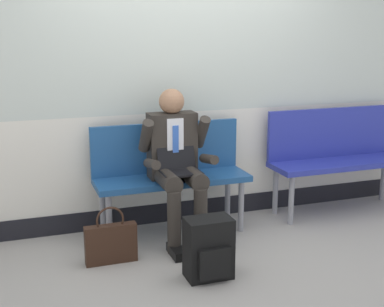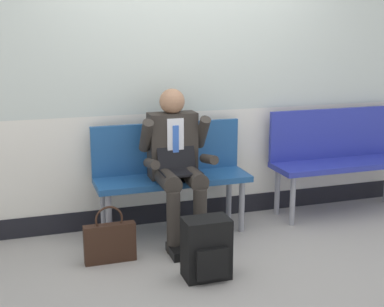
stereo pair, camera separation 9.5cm
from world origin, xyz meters
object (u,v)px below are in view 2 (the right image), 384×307
Objects in this scene: person_seated at (177,161)px; handbag at (110,242)px; bench_empty at (340,152)px; bench_with_person at (170,168)px; backpack at (207,249)px.

handbag is (-0.62, -0.29, -0.51)m from person_seated.
bench_empty is at bearing 6.96° from person_seated.
person_seated is at bearing 24.82° from handbag.
bench_with_person is at bearing 38.32° from handbag.
backpack is (-0.00, -0.76, -0.46)m from person_seated.
backpack is (-1.70, -0.96, -0.36)m from bench_empty.
person_seated reaches higher than bench_empty.
bench_empty reaches higher than bench_with_person.
bench_empty is at bearing 12.03° from handbag.
person_seated reaches higher than bench_with_person.
bench_empty is 2.40m from handbag.
bench_empty is at bearing 0.15° from bench_with_person.
person_seated is 2.80× the size of handbag.
bench_with_person is 2.96× the size of backpack.
handbag is (-0.62, -0.49, -0.40)m from bench_with_person.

